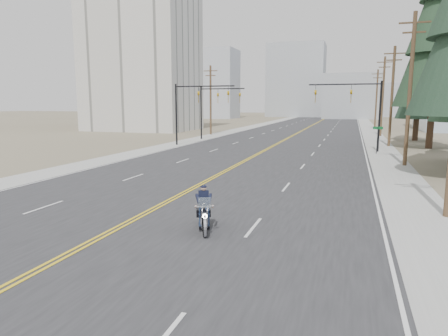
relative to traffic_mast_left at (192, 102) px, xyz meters
name	(u,v)px	position (x,y,z in m)	size (l,w,h in m)	color
ground_plane	(79,249)	(8.98, -32.00, -4.94)	(400.00, 400.00, 0.00)	#776D56
road	(307,128)	(8.98, 38.00, -4.93)	(20.00, 200.00, 0.01)	#303033
sidewalk_left	(251,127)	(-2.52, 38.00, -4.93)	(3.00, 200.00, 0.01)	#A5A5A0
sidewalk_right	(369,129)	(20.48, 38.00, -4.93)	(3.00, 200.00, 0.01)	#A5A5A0
traffic_mast_left	(192,102)	(0.00, 0.00, 0.00)	(7.10, 0.26, 7.00)	black
traffic_mast_right	(359,102)	(17.95, 0.00, 0.00)	(7.10, 0.26, 7.00)	black
traffic_mast_far	(213,103)	(-0.33, 8.00, -0.06)	(6.10, 0.26, 7.00)	black
street_sign	(378,135)	(19.78, -2.00, -3.13)	(0.90, 0.06, 2.62)	black
utility_pole_b	(410,88)	(21.48, -9.00, 1.05)	(2.20, 0.30, 11.50)	brown
utility_pole_c	(392,95)	(21.48, 6.00, 0.79)	(2.20, 0.30, 11.00)	brown
utility_pole_d	(383,95)	(21.48, 21.00, 1.05)	(2.20, 0.30, 11.50)	brown
utility_pole_e	(376,98)	(21.48, 38.00, 0.79)	(2.20, 0.30, 11.00)	brown
utility_pole_left	(211,99)	(-3.52, 16.00, 0.54)	(2.20, 0.30, 10.50)	brown
apartment_block	(142,46)	(-19.02, 23.00, 10.06)	(18.00, 14.00, 30.00)	silver
haze_bldg_a	(215,84)	(-26.02, 83.00, 6.06)	(14.00, 12.00, 22.00)	#B7BCC6
haze_bldg_b	(352,96)	(16.98, 93.00, 2.06)	(18.00, 14.00, 14.00)	#ADB2B7
haze_bldg_d	(296,81)	(-3.02, 108.00, 8.06)	(20.00, 15.00, 26.00)	#ADB2B7
haze_bldg_e	(401,100)	(33.98, 118.00, 1.06)	(14.00, 14.00, 12.00)	#B7BCC6
haze_bldg_f	(190,95)	(-41.02, 98.00, 3.06)	(12.00, 12.00, 16.00)	#ADB2B7
motorcyclist	(204,209)	(12.24, -28.84, -4.08)	(0.94, 2.18, 1.70)	black
conifer_tall	(439,25)	(25.42, 5.02, 7.86)	(8.02, 8.02, 22.28)	#382619
conifer_far	(420,76)	(25.33, 14.69, 3.26)	(5.34, 5.34, 14.29)	#382619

